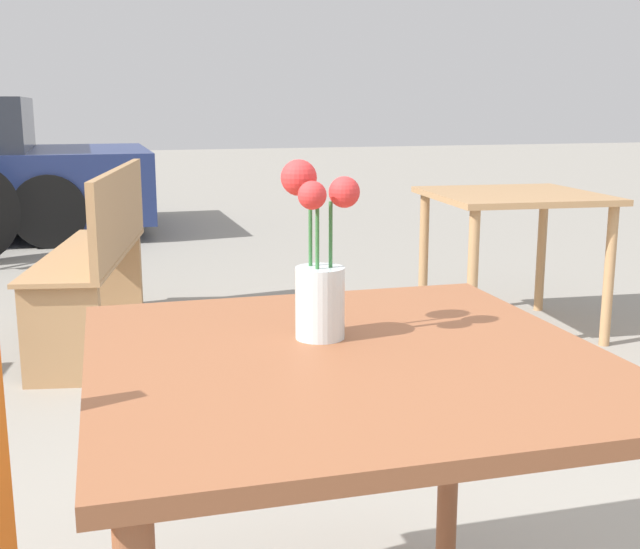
{
  "coord_description": "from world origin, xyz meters",
  "views": [
    {
      "loc": [
        -0.44,
        -1.26,
        1.15
      ],
      "look_at": [
        -0.02,
        0.1,
        0.84
      ],
      "focal_mm": 45.0,
      "sensor_mm": 36.0,
      "label": 1
    }
  ],
  "objects_px": {
    "flower_vase": "(319,274)",
    "bench_near": "(103,251)",
    "table_front": "(346,404)",
    "table_back": "(513,214)"
  },
  "relations": [
    {
      "from": "flower_vase",
      "to": "table_back",
      "type": "xyz_separation_m",
      "value": [
        1.7,
        2.19,
        -0.24
      ]
    },
    {
      "from": "bench_near",
      "to": "table_back",
      "type": "height_order",
      "value": "bench_near"
    },
    {
      "from": "table_front",
      "to": "bench_near",
      "type": "xyz_separation_m",
      "value": [
        -0.32,
        2.7,
        -0.18
      ]
    },
    {
      "from": "table_front",
      "to": "table_back",
      "type": "bearing_deg",
      "value": 53.83
    },
    {
      "from": "flower_vase",
      "to": "bench_near",
      "type": "relative_size",
      "value": 0.22
    },
    {
      "from": "bench_near",
      "to": "flower_vase",
      "type": "bearing_deg",
      "value": -83.37
    },
    {
      "from": "table_back",
      "to": "bench_near",
      "type": "bearing_deg",
      "value": 168.38
    },
    {
      "from": "flower_vase",
      "to": "bench_near",
      "type": "distance_m",
      "value": 2.65
    },
    {
      "from": "table_front",
      "to": "table_back",
      "type": "relative_size",
      "value": 1.04
    },
    {
      "from": "flower_vase",
      "to": "table_back",
      "type": "height_order",
      "value": "flower_vase"
    }
  ]
}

